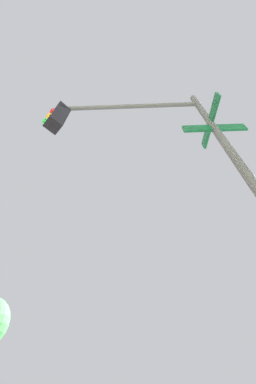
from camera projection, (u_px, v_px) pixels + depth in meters
traffic_signal_near at (140, 136)px, 3.26m from camera, size 2.84×2.60×6.11m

